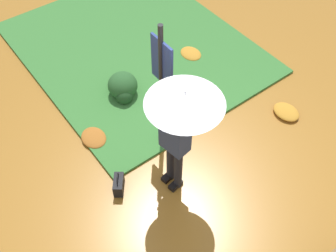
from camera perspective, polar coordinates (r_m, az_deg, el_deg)
name	(u,v)px	position (r m, az deg, el deg)	size (l,w,h in m)	color
ground_plane	(188,178)	(6.17, 2.82, -7.38)	(18.00, 18.00, 0.00)	#9E6623
grass_verge	(135,47)	(8.22, -4.72, 11.11)	(4.80, 4.00, 0.05)	#387533
person_with_umbrella	(180,117)	(4.85, 1.75, 1.30)	(0.96, 0.96, 2.04)	black
info_sign_post	(162,77)	(5.49, -0.89, 7.05)	(0.44, 0.07, 2.30)	black
handbag	(119,184)	(6.00, -7.04, -8.27)	(0.32, 0.29, 0.37)	black
shrub_cluster	(123,87)	(7.12, -6.44, 5.50)	(0.58, 0.53, 0.47)	#285628
leaf_pile_near_person	(191,54)	(8.02, 3.27, 10.25)	(0.46, 0.37, 0.10)	#C68428
leaf_pile_by_bench	(94,138)	(6.66, -10.54, -1.65)	(0.48, 0.38, 0.11)	#A86023
leaf_pile_far_path	(286,112)	(7.20, 16.50, 1.95)	(0.48, 0.38, 0.10)	#C68428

